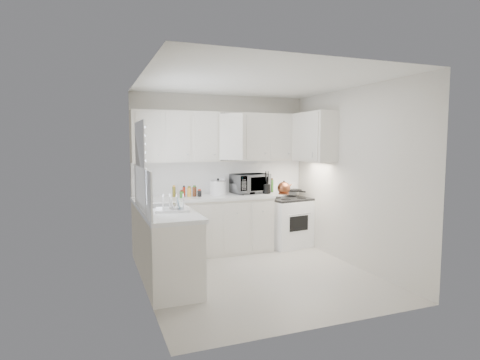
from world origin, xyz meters
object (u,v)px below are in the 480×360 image
stove (289,215)px  tea_kettle (284,187)px  microwave (250,181)px  dish_rack (172,202)px  utensil_crock (267,182)px  rice_cooker (218,187)px

stove → tea_kettle: tea_kettle is taller
microwave → tea_kettle: bearing=-40.2°
dish_rack → utensil_crock: bearing=43.2°
tea_kettle → rice_cooker: size_ratio=1.00×
rice_cooker → microwave: bearing=14.9°
stove → dish_rack: (-2.26, -1.17, 0.52)m
stove → microwave: size_ratio=1.83×
rice_cooker → dish_rack: (-1.02, -1.32, -0.02)m
microwave → dish_rack: bearing=-150.9°
stove → tea_kettle: (-0.18, -0.16, 0.52)m
microwave → utensil_crock: 0.29m
microwave → utensil_crock: bearing=-45.6°
microwave → dish_rack: (-1.58, -1.29, -0.09)m
rice_cooker → utensil_crock: (0.80, -0.19, 0.06)m
microwave → utensil_crock: (0.24, -0.17, -0.01)m
stove → tea_kettle: 0.57m
utensil_crock → dish_rack: 2.14m
rice_cooker → dish_rack: rice_cooker is taller
tea_kettle → stove: bearing=53.7°
tea_kettle → utensil_crock: size_ratio=0.69×
microwave → utensil_crock: size_ratio=1.54×
tea_kettle → microwave: bearing=162.2°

